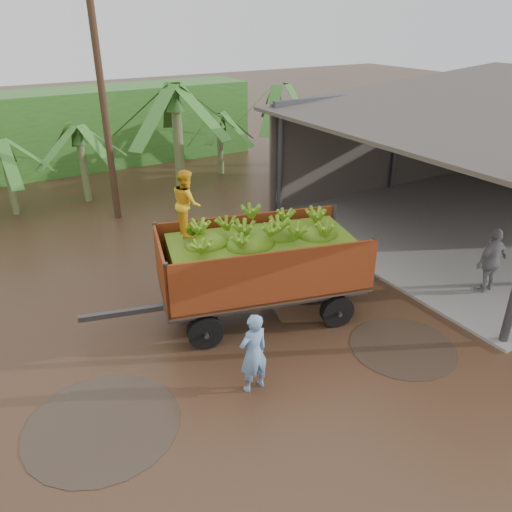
{
  "coord_description": "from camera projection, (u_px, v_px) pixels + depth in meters",
  "views": [
    {
      "loc": [
        -4.34,
        -8.89,
        6.81
      ],
      "look_at": [
        1.34,
        0.7,
        1.35
      ],
      "focal_mm": 35.0,
      "sensor_mm": 36.0,
      "label": 1
    }
  ],
  "objects": [
    {
      "name": "banana_trailer",
      "position": [
        260.0,
        261.0,
        11.9
      ],
      "size": [
        6.79,
        3.48,
        3.73
      ],
      "rotation": [
        0.0,
        0.0,
        -0.26
      ],
      "color": "#AC3F18",
      "rests_on": "ground"
    },
    {
      "name": "man_grey",
      "position": [
        491.0,
        261.0,
        13.05
      ],
      "size": [
        1.11,
        0.47,
        1.88
      ],
      "primitive_type": "imported",
      "rotation": [
        0.0,
        0.0,
        3.15
      ],
      "color": "gray",
      "rests_on": "ground"
    },
    {
      "name": "packing_shed",
      "position": [
        496.0,
        148.0,
        17.5
      ],
      "size": [
        12.78,
        10.8,
        4.76
      ],
      "color": "gray",
      "rests_on": "ground"
    },
    {
      "name": "ground",
      "position": [
        223.0,
        330.0,
        11.85
      ],
      "size": [
        100.0,
        100.0,
        0.0
      ],
      "primitive_type": "plane",
      "color": "black",
      "rests_on": "ground"
    },
    {
      "name": "man_blue",
      "position": [
        253.0,
        353.0,
        9.66
      ],
      "size": [
        0.67,
        0.47,
        1.74
      ],
      "primitive_type": "imported",
      "rotation": [
        0.0,
        0.0,
        3.23
      ],
      "color": "#6990C0",
      "rests_on": "ground"
    },
    {
      "name": "hedge_north",
      "position": [
        20.0,
        135.0,
        22.51
      ],
      "size": [
        22.0,
        3.0,
        3.6
      ],
      "primitive_type": "cube",
      "color": "#2D661E",
      "rests_on": "ground"
    },
    {
      "name": "utility_pole",
      "position": [
        103.0,
        102.0,
        16.56
      ],
      "size": [
        1.2,
        0.24,
        8.13
      ],
      "color": "#47301E",
      "rests_on": "ground"
    }
  ]
}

